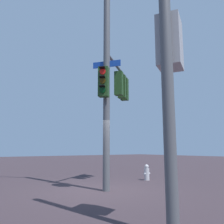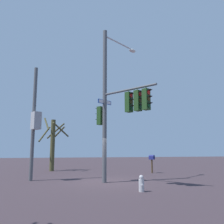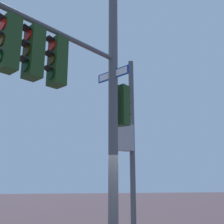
# 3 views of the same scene
# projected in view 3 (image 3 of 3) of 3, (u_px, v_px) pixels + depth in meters

# --- Properties ---
(main_signal_pole_assembly) EXTENTS (4.92, 3.09, 9.20)m
(main_signal_pole_assembly) POSITION_uv_depth(u_px,v_px,m) (96.00, 61.00, 6.78)
(main_signal_pole_assembly) COLOR #4C4F54
(main_signal_pole_assembly) RESTS_ON ground
(secondary_pole_assembly) EXTENTS (0.82, 0.69, 7.06)m
(secondary_pole_assembly) POSITION_uv_depth(u_px,v_px,m) (129.00, 139.00, 11.35)
(secondary_pole_assembly) COLOR #4C4F54
(secondary_pole_assembly) RESTS_ON ground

